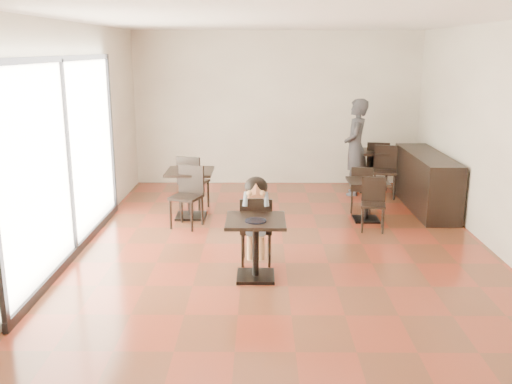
{
  "coord_description": "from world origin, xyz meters",
  "views": [
    {
      "loc": [
        -0.34,
        -8.05,
        2.83
      ],
      "look_at": [
        -0.4,
        -0.8,
        1.0
      ],
      "focal_mm": 40.0,
      "sensor_mm": 36.0,
      "label": 1
    }
  ],
  "objects_px": {
    "child_chair": "(256,229)",
    "cafe_table_mid": "(367,200)",
    "chair_back_a": "(378,165)",
    "cafe_table_left": "(190,194)",
    "chair_left_a": "(194,182)",
    "chair_mid_b": "(373,205)",
    "child": "(256,221)",
    "cafe_table_back": "(371,171)",
    "chair_mid_a": "(361,189)",
    "child_table": "(256,249)",
    "adult_patron": "(356,147)",
    "chair_back_b": "(385,172)",
    "chair_left_b": "(186,197)"
  },
  "relations": [
    {
      "from": "child_chair",
      "to": "cafe_table_mid",
      "type": "relative_size",
      "value": 1.35
    },
    {
      "from": "cafe_table_mid",
      "to": "chair_back_a",
      "type": "distance_m",
      "value": 2.37
    },
    {
      "from": "cafe_table_left",
      "to": "chair_back_a",
      "type": "height_order",
      "value": "chair_back_a"
    },
    {
      "from": "chair_left_a",
      "to": "chair_mid_b",
      "type": "bearing_deg",
      "value": 177.13
    },
    {
      "from": "chair_mid_b",
      "to": "chair_back_a",
      "type": "relative_size",
      "value": 0.84
    },
    {
      "from": "chair_left_a",
      "to": "chair_back_a",
      "type": "bearing_deg",
      "value": -136.61
    },
    {
      "from": "child",
      "to": "chair_left_a",
      "type": "height_order",
      "value": "child"
    },
    {
      "from": "child_chair",
      "to": "chair_left_a",
      "type": "bearing_deg",
      "value": -66.89
    },
    {
      "from": "cafe_table_back",
      "to": "chair_back_a",
      "type": "relative_size",
      "value": 0.83
    },
    {
      "from": "child",
      "to": "chair_mid_a",
      "type": "xyz_separation_m",
      "value": [
        1.85,
        2.52,
        -0.17
      ]
    },
    {
      "from": "child_table",
      "to": "cafe_table_back",
      "type": "bearing_deg",
      "value": 63.51
    },
    {
      "from": "cafe_table_mid",
      "to": "child_table",
      "type": "bearing_deg",
      "value": -126.28
    },
    {
      "from": "cafe_table_back",
      "to": "cafe_table_mid",
      "type": "bearing_deg",
      "value": -102.25
    },
    {
      "from": "adult_patron",
      "to": "chair_left_a",
      "type": "distance_m",
      "value": 3.29
    },
    {
      "from": "cafe_table_mid",
      "to": "chair_back_a",
      "type": "relative_size",
      "value": 0.7
    },
    {
      "from": "chair_back_a",
      "to": "cafe_table_back",
      "type": "bearing_deg",
      "value": 56.7
    },
    {
      "from": "chair_mid_a",
      "to": "chair_left_a",
      "type": "distance_m",
      "value": 3.0
    },
    {
      "from": "child",
      "to": "chair_back_b",
      "type": "xyz_separation_m",
      "value": [
        2.48,
        3.53,
        -0.09
      ]
    },
    {
      "from": "chair_back_a",
      "to": "chair_left_b",
      "type": "bearing_deg",
      "value": 48.37
    },
    {
      "from": "child_table",
      "to": "chair_back_a",
      "type": "relative_size",
      "value": 0.79
    },
    {
      "from": "chair_left_a",
      "to": "chair_back_a",
      "type": "distance_m",
      "value": 3.95
    },
    {
      "from": "cafe_table_left",
      "to": "child_table",
      "type": "bearing_deg",
      "value": -66.89
    },
    {
      "from": "child_table",
      "to": "cafe_table_left",
      "type": "bearing_deg",
      "value": 113.11
    },
    {
      "from": "child_chair",
      "to": "chair_back_a",
      "type": "height_order",
      "value": "chair_back_a"
    },
    {
      "from": "chair_back_a",
      "to": "chair_back_b",
      "type": "bearing_deg",
      "value": 101.94
    },
    {
      "from": "child_chair",
      "to": "adult_patron",
      "type": "bearing_deg",
      "value": -117.0
    },
    {
      "from": "cafe_table_mid",
      "to": "chair_mid_a",
      "type": "height_order",
      "value": "chair_mid_a"
    },
    {
      "from": "chair_left_b",
      "to": "chair_back_a",
      "type": "distance_m",
      "value": 4.5
    },
    {
      "from": "child_chair",
      "to": "chair_left_a",
      "type": "relative_size",
      "value": 0.95
    },
    {
      "from": "cafe_table_back",
      "to": "chair_left_b",
      "type": "bearing_deg",
      "value": -144.03
    },
    {
      "from": "cafe_table_left",
      "to": "chair_left_a",
      "type": "bearing_deg",
      "value": 90.0
    },
    {
      "from": "cafe_table_mid",
      "to": "chair_mid_b",
      "type": "relative_size",
      "value": 0.83
    },
    {
      "from": "child_table",
      "to": "chair_mid_b",
      "type": "relative_size",
      "value": 0.94
    },
    {
      "from": "chair_mid_a",
      "to": "chair_back_a",
      "type": "distance_m",
      "value": 1.84
    },
    {
      "from": "cafe_table_back",
      "to": "chair_mid_a",
      "type": "xyz_separation_m",
      "value": [
        -0.46,
        -1.56,
        0.0
      ]
    },
    {
      "from": "chair_left_a",
      "to": "chair_back_a",
      "type": "height_order",
      "value": "chair_back_a"
    },
    {
      "from": "adult_patron",
      "to": "child_chair",
      "type": "bearing_deg",
      "value": -15.06
    },
    {
      "from": "cafe_table_mid",
      "to": "child",
      "type": "bearing_deg",
      "value": -133.19
    },
    {
      "from": "adult_patron",
      "to": "chair_mid_b",
      "type": "relative_size",
      "value": 2.27
    },
    {
      "from": "adult_patron",
      "to": "chair_back_a",
      "type": "bearing_deg",
      "value": 142.28
    },
    {
      "from": "adult_patron",
      "to": "chair_mid_b",
      "type": "bearing_deg",
      "value": 10.06
    },
    {
      "from": "child_table",
      "to": "chair_mid_a",
      "type": "xyz_separation_m",
      "value": [
        1.85,
        3.07,
        0.03
      ]
    },
    {
      "from": "adult_patron",
      "to": "cafe_table_mid",
      "type": "relative_size",
      "value": 2.73
    },
    {
      "from": "adult_patron",
      "to": "cafe_table_back",
      "type": "bearing_deg",
      "value": 140.13
    },
    {
      "from": "cafe_table_back",
      "to": "chair_mid_a",
      "type": "bearing_deg",
      "value": -106.36
    },
    {
      "from": "child",
      "to": "chair_left_b",
      "type": "xyz_separation_m",
      "value": [
        -1.14,
        1.58,
        -0.1
      ]
    },
    {
      "from": "adult_patron",
      "to": "cafe_table_left",
      "type": "xyz_separation_m",
      "value": [
        -3.07,
        -1.65,
        -0.53
      ]
    },
    {
      "from": "cafe_table_back",
      "to": "chair_back_b",
      "type": "bearing_deg",
      "value": -73.06
    },
    {
      "from": "adult_patron",
      "to": "cafe_table_back",
      "type": "relative_size",
      "value": 2.29
    },
    {
      "from": "cafe_table_back",
      "to": "chair_left_b",
      "type": "relative_size",
      "value": 0.83
    }
  ]
}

